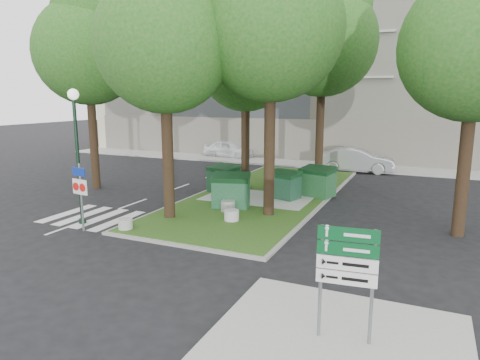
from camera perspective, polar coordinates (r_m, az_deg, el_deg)
The scene contains 25 objects.
ground at distance 14.78m, azimuth -9.80°, elevation -8.39°, with size 120.00×120.00×0.00m, color black.
median_island at distance 21.41m, azimuth 3.33°, elevation -1.97°, with size 6.00×16.00×0.12m, color #264513.
median_kerb at distance 21.41m, azimuth 3.33°, elevation -2.00°, with size 6.30×16.30×0.10m, color gray.
sidewalk_corner at distance 9.45m, azimuth 13.07°, elevation -19.93°, with size 5.00×4.00×0.12m, color #999993.
building_sidewalk at distance 31.40m, azimuth 9.32°, elevation 2.08°, with size 42.00×3.00×0.12m, color #999993.
zebra_crossing at distance 18.12m, azimuth -17.06°, elevation -5.04°, with size 5.00×3.00×0.01m, color silver.
apartment_building at distance 38.46m, azimuth 12.71°, elevation 15.45°, with size 41.00×12.00×16.00m, color beige.
tree_median_near_left at distance 17.04m, azimuth -9.76°, elevation 19.13°, with size 5.20×5.20×10.53m.
tree_median_near_right at distance 17.36m, azimuth 4.55°, elevation 21.33°, with size 5.60×5.60×11.46m.
tree_median_mid at distance 22.47m, azimuth 1.03°, elevation 16.42°, with size 4.80×4.80×9.99m.
tree_median_far at distance 24.47m, azimuth 11.30°, elevation 18.94°, with size 5.80×5.80×11.93m.
tree_street_left at distance 24.12m, azimuth -19.46°, elevation 17.05°, with size 5.40×5.40×11.00m.
dumpster_a at distance 21.57m, azimuth -2.22°, elevation 0.14°, with size 1.78×1.50×1.41m.
dumpster_b at distance 18.69m, azimuth -1.20°, elevation -1.43°, with size 1.87×1.54×1.50m.
dumpster_c at distance 20.39m, azimuth 5.88°, elevation -0.66°, with size 1.66×1.38×1.34m.
dumpster_d at distance 21.09m, azimuth 10.30°, elevation -0.22°, with size 1.82×1.50×1.46m.
bollard_left at distance 16.28m, azimuth -15.03°, elevation -5.66°, with size 0.52×0.52×0.37m, color #A6A7A2.
bollard_right at distance 16.77m, azimuth -1.13°, elevation -4.71°, with size 0.57×0.57×0.41m, color #B0AFAA.
bollard_mid at distance 18.12m, azimuth -1.61°, elevation -3.47°, with size 0.61×0.61×0.43m, color gray.
litter_bin at distance 25.56m, azimuth 11.55°, elevation 0.96°, with size 0.43×0.43×0.76m, color gold.
street_lamp at distance 17.33m, azimuth -20.96°, elevation 4.94°, with size 0.41×0.41×5.17m.
traffic_sign_pole at distance 16.56m, azimuth -20.48°, elevation -1.01°, with size 0.75×0.15×2.52m.
directional_sign at distance 8.66m, azimuth 14.07°, elevation -11.09°, with size 1.16×0.19×2.33m.
car_white at distance 34.66m, azimuth -1.52°, elevation 4.15°, with size 1.69×4.19×1.43m, color white.
car_silver at distance 29.13m, azimuth 15.27°, elevation 2.60°, with size 1.68×4.81×1.58m, color #9C9FA4.
Camera 1 is at (7.89, -11.51, 4.88)m, focal length 32.00 mm.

